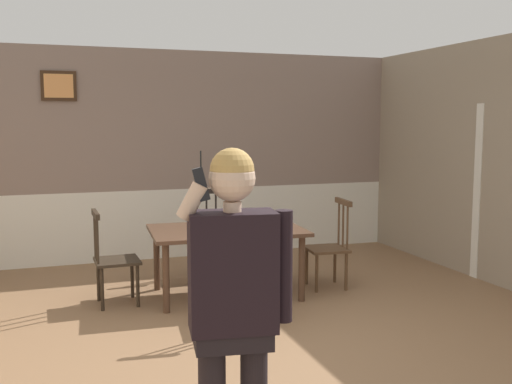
{
  "coord_description": "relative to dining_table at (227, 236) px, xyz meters",
  "views": [
    {
      "loc": [
        -1.5,
        -4.48,
        1.89
      ],
      "look_at": [
        -0.2,
        -0.74,
        1.41
      ],
      "focal_mm": 41.64,
      "sensor_mm": 36.0,
      "label": 1
    }
  ],
  "objects": [
    {
      "name": "chair_by_doorway",
      "position": [
        1.2,
        -0.07,
        -0.18
      ],
      "size": [
        0.48,
        0.48,
        1.01
      ],
      "rotation": [
        0.0,
        0.0,
        1.47
      ],
      "color": "#513823",
      "rests_on": "ground_plane"
    },
    {
      "name": "dining_table",
      "position": [
        0.0,
        0.0,
        0.0
      ],
      "size": [
        1.68,
        1.14,
        0.74
      ],
      "rotation": [
        0.0,
        0.0,
        -0.06
      ],
      "color": "#4C3323",
      "rests_on": "ground_plane"
    },
    {
      "name": "chair_at_table_head",
      "position": [
        -1.2,
        0.07,
        -0.18
      ],
      "size": [
        0.46,
        0.46,
        0.99
      ],
      "rotation": [
        0.0,
        0.0,
        4.74
      ],
      "color": "#2D2319",
      "rests_on": "ground_plane"
    },
    {
      "name": "ground_plane",
      "position": [
        -0.27,
        -1.58,
        -0.66
      ],
      "size": [
        8.0,
        8.0,
        0.0
      ],
      "primitive_type": "plane",
      "color": "#846042"
    },
    {
      "name": "chair_opposite_corner",
      "position": [
        0.05,
        0.91,
        -0.16
      ],
      "size": [
        0.42,
        0.42,
        1.06
      ],
      "rotation": [
        0.0,
        0.0,
        3.17
      ],
      "color": "black",
      "rests_on": "ground_plane"
    },
    {
      "name": "room_back_partition",
      "position": [
        -0.27,
        2.06,
        0.72
      ],
      "size": [
        6.77,
        0.17,
        2.85
      ],
      "color": "gray",
      "rests_on": "ground_plane"
    },
    {
      "name": "chair_near_window",
      "position": [
        -0.06,
        -0.91,
        -0.18
      ],
      "size": [
        0.5,
        0.5,
        1.02
      ],
      "rotation": [
        0.0,
        0.0,
        -0.11
      ],
      "color": "#2D2319",
      "rests_on": "ground_plane"
    },
    {
      "name": "person_figure",
      "position": [
        -0.93,
        -3.31,
        0.37
      ],
      "size": [
        0.59,
        0.3,
        1.76
      ],
      "rotation": [
        0.0,
        0.0,
        3.0
      ],
      "color": "black",
      "rests_on": "ground_plane"
    }
  ]
}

